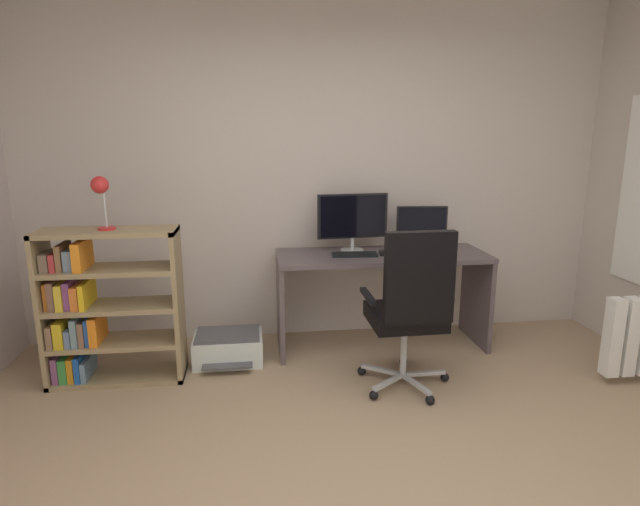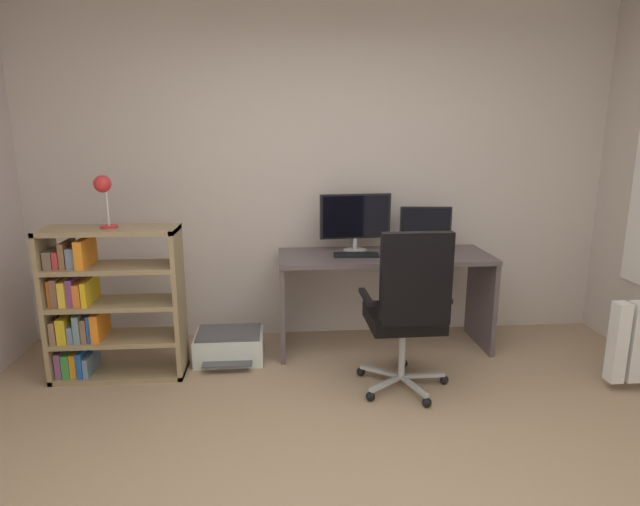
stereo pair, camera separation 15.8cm
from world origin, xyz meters
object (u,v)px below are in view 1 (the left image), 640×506
(bookshelf, at_px, (98,309))
(printer, at_px, (228,347))
(desk, at_px, (381,278))
(office_chair, at_px, (410,305))
(keyboard, at_px, (354,255))
(computer_mouse, at_px, (383,253))
(desk_lamp, at_px, (101,191))
(monitor_main, at_px, (353,218))
(monitor_secondary, at_px, (422,223))

(bookshelf, xyz_separation_m, printer, (0.84, 0.18, -0.40))
(printer, bearing_deg, desk, 7.48)
(desk, distance_m, office_chair, 0.78)
(desk, relative_size, keyboard, 4.76)
(computer_mouse, distance_m, desk_lamp, 2.03)
(desk, height_order, office_chair, office_chair)
(computer_mouse, xyz_separation_m, office_chair, (-0.00, -0.73, -0.17))
(desk, bearing_deg, monitor_main, 148.64)
(computer_mouse, height_order, desk_lamp, desk_lamp)
(computer_mouse, bearing_deg, monitor_secondary, 33.47)
(monitor_secondary, relative_size, office_chair, 0.37)
(monitor_main, bearing_deg, bookshelf, -165.70)
(bookshelf, bearing_deg, printer, 12.04)
(desk, distance_m, monitor_secondary, 0.55)
(computer_mouse, distance_m, printer, 1.37)
(bookshelf, bearing_deg, office_chair, -12.26)
(computer_mouse, bearing_deg, bookshelf, -164.44)
(monitor_secondary, distance_m, printer, 1.78)
(monitor_main, bearing_deg, desk, -31.36)
(desk_lamp, height_order, printer, desk_lamp)
(monitor_main, bearing_deg, keyboard, -95.28)
(monitor_main, distance_m, desk_lamp, 1.82)
(desk, bearing_deg, bookshelf, -170.61)
(bookshelf, height_order, desk_lamp, desk_lamp)
(computer_mouse, distance_m, office_chair, 0.75)
(computer_mouse, bearing_deg, keyboard, -171.88)
(desk, bearing_deg, printer, -172.52)
(monitor_secondary, xyz_separation_m, bookshelf, (-2.38, -0.46, -0.45))
(office_chair, xyz_separation_m, printer, (-1.19, 0.62, -0.49))
(desk, bearing_deg, computer_mouse, -90.73)
(desk, distance_m, printer, 1.28)
(computer_mouse, relative_size, desk_lamp, 0.29)
(printer, bearing_deg, monitor_main, 16.21)
(keyboard, relative_size, office_chair, 0.31)
(office_chair, bearing_deg, desk_lamp, 167.19)
(desk, height_order, desk_lamp, desk_lamp)
(monitor_secondary, height_order, computer_mouse, monitor_secondary)
(keyboard, xyz_separation_m, computer_mouse, (0.23, 0.00, 0.01))
(bookshelf, relative_size, printer, 2.09)
(monitor_secondary, relative_size, computer_mouse, 4.02)
(computer_mouse, relative_size, office_chair, 0.09)
(keyboard, bearing_deg, computer_mouse, 5.18)
(keyboard, height_order, bookshelf, bookshelf)
(office_chair, relative_size, printer, 2.19)
(desk, relative_size, monitor_secondary, 4.02)
(computer_mouse, xyz_separation_m, bookshelf, (-2.03, -0.29, -0.26))
(desk, distance_m, computer_mouse, 0.21)
(monitor_main, distance_m, office_chair, 1.02)
(keyboard, distance_m, desk_lamp, 1.82)
(keyboard, relative_size, printer, 0.68)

